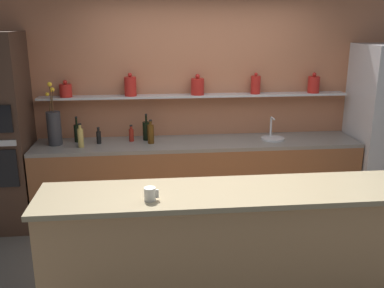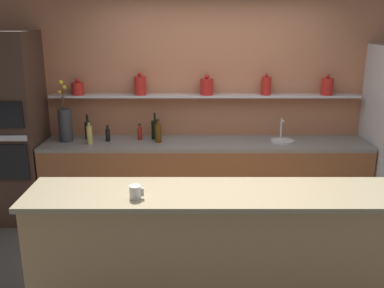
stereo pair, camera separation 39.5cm
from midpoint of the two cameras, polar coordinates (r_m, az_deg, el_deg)
ground_plane at (r=4.10m, az=6.46°, el=-17.10°), size 12.00×12.00×0.00m
back_wall_unit at (r=5.11m, az=4.97°, el=5.51°), size 5.20×0.28×2.60m
back_counter_unit at (r=4.99m, az=4.05°, el=-4.83°), size 3.65×0.62×0.92m
island_counter at (r=3.43m, az=7.60°, el=-14.23°), size 2.95×0.61×1.02m
oven_tower at (r=5.13m, az=-20.89°, el=1.83°), size 0.66×0.64×2.14m
flower_vase at (r=4.97m, az=-14.32°, el=2.61°), size 0.15×0.17×0.70m
sink_fixture at (r=4.98m, az=14.24°, el=0.58°), size 0.26×0.26×0.25m
bottle_wine_0 at (r=4.93m, az=-2.61°, el=1.93°), size 0.08×0.08×0.31m
bottle_spirit_1 at (r=4.80m, az=-11.19°, el=1.24°), size 0.06×0.06×0.26m
bottle_spirit_2 at (r=4.79m, az=-2.11°, el=1.50°), size 0.07×0.07×0.27m
bottle_sauce_3 at (r=4.91m, az=-4.62°, el=1.44°), size 0.05×0.05×0.19m
bottle_sauce_4 at (r=4.90m, az=-8.85°, el=1.25°), size 0.05×0.05×0.19m
bottle_wine_5 at (r=5.03m, az=-11.48°, el=1.84°), size 0.07×0.07×0.29m
coffee_mug at (r=3.05m, az=-3.82°, el=-6.49°), size 0.10×0.08×0.10m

